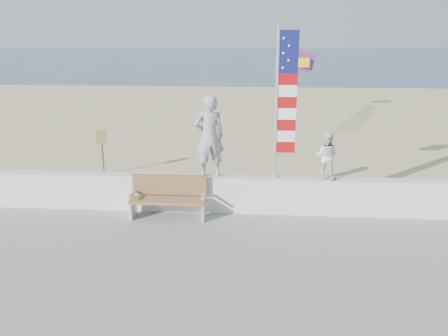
% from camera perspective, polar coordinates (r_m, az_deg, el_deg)
% --- Properties ---
extents(ground, '(220.00, 220.00, 0.00)m').
position_cam_1_polar(ground, '(10.08, -1.94, -10.28)').
color(ground, '#2F4B5E').
rests_on(ground, ground).
extents(sand, '(90.00, 40.00, 0.08)m').
position_cam_1_polar(sand, '(18.53, 1.06, 2.40)').
color(sand, '#C6B584').
rests_on(sand, ground).
extents(seawall, '(30.00, 0.35, 0.90)m').
position_cam_1_polar(seawall, '(11.67, -0.91, -3.10)').
color(seawall, silver).
rests_on(seawall, boardwalk).
extents(adult, '(0.83, 0.66, 1.97)m').
position_cam_1_polar(adult, '(11.28, -1.79, 3.81)').
color(adult, '#98989D').
rests_on(adult, seawall).
extents(child, '(0.65, 0.57, 1.13)m').
position_cam_1_polar(child, '(11.43, 12.22, 1.44)').
color(child, silver).
rests_on(child, seawall).
extents(bench, '(1.80, 0.57, 1.00)m').
position_cam_1_polar(bench, '(11.37, -6.70, -3.42)').
color(bench, '#986C42').
rests_on(bench, boardwalk).
extents(flag, '(0.50, 0.08, 3.50)m').
position_cam_1_polar(flag, '(11.07, 7.02, 8.33)').
color(flag, white).
rests_on(flag, seawall).
extents(parafoil_kite, '(0.98, 0.52, 0.65)m').
position_cam_1_polar(parafoil_kite, '(12.87, 8.87, 12.64)').
color(parafoil_kite, red).
rests_on(parafoil_kite, ground).
extents(sign, '(0.32, 0.07, 1.46)m').
position_cam_1_polar(sign, '(15.20, -14.48, 2.26)').
color(sign, brown).
rests_on(sign, sand).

